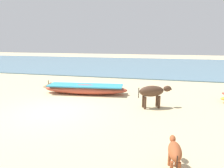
% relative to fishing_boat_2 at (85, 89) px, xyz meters
% --- Properties ---
extents(ground, '(80.00, 80.00, 0.00)m').
position_rel_fishing_boat_2_xyz_m(ground, '(-0.29, -3.20, -0.29)').
color(ground, '#CCB789').
extents(sea_water, '(60.00, 20.00, 0.08)m').
position_rel_fishing_boat_2_xyz_m(sea_water, '(-0.29, 15.28, -0.25)').
color(sea_water, slate).
rests_on(sea_water, ground).
extents(fishing_boat_2, '(4.94, 1.64, 0.74)m').
position_rel_fishing_boat_2_xyz_m(fishing_boat_2, '(0.00, 0.00, 0.00)').
color(fishing_boat_2, '#B74733').
rests_on(fishing_boat_2, ground).
extents(cow_adult_dark, '(1.53, 0.95, 1.03)m').
position_rel_fishing_boat_2_xyz_m(cow_adult_dark, '(3.88, -1.61, 0.45)').
color(cow_adult_dark, '#4C3323').
rests_on(cow_adult_dark, ground).
extents(calf_near_rust, '(0.35, 1.05, 0.68)m').
position_rel_fishing_boat_2_xyz_m(calf_near_rust, '(4.60, -6.17, 0.19)').
color(calf_near_rust, '#9E4C28').
rests_on(calf_near_rust, ground).
extents(debris_pile_0, '(1.48, 1.48, 0.29)m').
position_rel_fishing_boat_2_xyz_m(debris_pile_0, '(-2.99, 1.27, -0.15)').
color(debris_pile_0, '#7A6647').
rests_on(debris_pile_0, ground).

